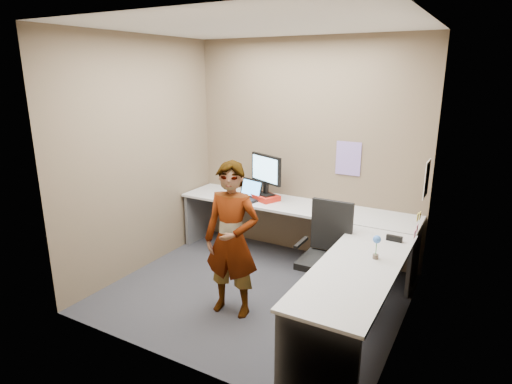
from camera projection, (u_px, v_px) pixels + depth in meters
The scene contains 21 objects.
ground at pixel (255, 293), 4.60m from camera, with size 3.00×3.00×0.00m, color #28282E.
wall_back at pixel (306, 150), 5.32m from camera, with size 3.00×3.00×0.00m, color brown.
wall_right at pixel (413, 191), 3.52m from camera, with size 2.70×2.70×0.00m, color brown.
wall_left at pixel (142, 156), 4.94m from camera, with size 2.70×2.70×0.00m, color brown.
ceiling at pixel (254, 25), 3.86m from camera, with size 3.00×3.00×0.00m, color white.
desk at pixel (308, 238), 4.56m from camera, with size 2.98×2.58×0.73m.
paper_ream at pixel (265, 197), 5.39m from camera, with size 0.33×0.25×0.07m, color #B51F12.
monitor at pixel (266, 171), 5.32m from camera, with size 0.51×0.26×0.51m.
laptop at pixel (248, 195), 5.40m from camera, with size 0.41×0.37×0.25m.
trackball_mouse at pixel (268, 200), 5.32m from camera, with size 0.12×0.08×0.07m.
origami at pixel (321, 208), 4.97m from camera, with size 0.10×0.10×0.06m, color white.
stapler at pixel (394, 238), 4.09m from camera, with size 0.15×0.04×0.06m, color black.
flower at pixel (377, 243), 3.67m from camera, with size 0.07×0.07×0.22m.
calendar_purple at pixel (348, 158), 5.06m from camera, with size 0.30×0.01×0.40m, color #846BB7.
calendar_white at pixel (427, 179), 4.31m from camera, with size 0.01×0.28×0.38m, color white.
sticky_note_a at pixel (418, 217), 4.10m from camera, with size 0.01×0.07×0.07m, color #F2E059.
sticky_note_b at pixel (417, 228), 4.18m from camera, with size 0.01×0.07×0.07m, color pink.
sticky_note_c at pixel (415, 234), 4.08m from camera, with size 0.01×0.07×0.07m, color pink.
sticky_note_d at pixel (420, 216), 4.23m from camera, with size 0.01×0.07×0.07m, color #F2E059.
office_chair at pixel (325, 263), 4.33m from camera, with size 0.55×0.55×1.03m.
person at pixel (232, 240), 4.05m from camera, with size 0.55×0.36×1.51m, color #999399.
Camera 1 is at (2.03, -3.59, 2.31)m, focal length 30.00 mm.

